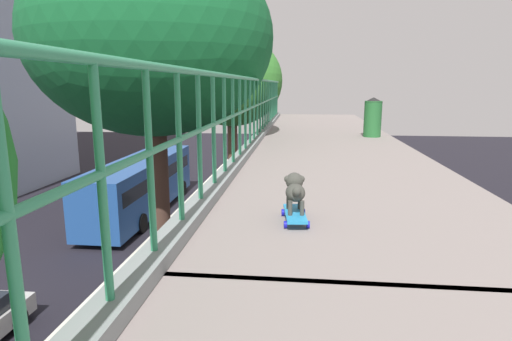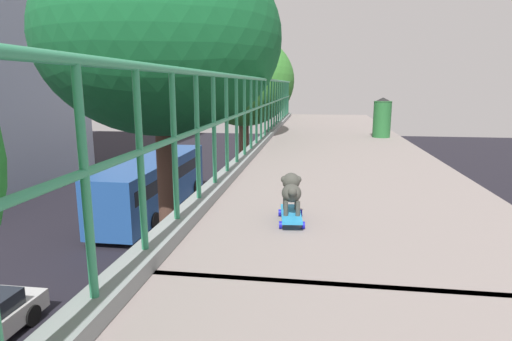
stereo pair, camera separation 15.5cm
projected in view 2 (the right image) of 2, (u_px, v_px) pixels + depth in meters
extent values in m
cube|color=gray|center=(375.00, 320.00, 2.56)|extent=(3.00, 28.72, 0.55)
cube|color=black|center=(380.00, 287.00, 2.40)|extent=(2.94, 0.06, 0.00)
cube|color=gray|center=(146.00, 256.00, 2.70)|extent=(0.20, 27.28, 0.10)
cylinder|color=#2E875D|center=(135.00, 66.00, 2.46)|extent=(0.06, 27.28, 0.06)
cylinder|color=#2E875D|center=(140.00, 152.00, 2.56)|extent=(0.04, 27.28, 0.04)
cylinder|color=#2E875D|center=(85.00, 185.00, 1.96)|extent=(0.04, 0.04, 1.14)
cylinder|color=#2E875D|center=(140.00, 161.00, 2.57)|extent=(0.04, 0.04, 1.14)
cylinder|color=#2E875D|center=(174.00, 147.00, 3.18)|extent=(0.04, 0.04, 1.14)
cylinder|color=#2E875D|center=(197.00, 137.00, 3.79)|extent=(0.04, 0.04, 1.14)
cylinder|color=#2E875D|center=(214.00, 130.00, 4.40)|extent=(0.04, 0.04, 1.14)
cylinder|color=#2E875D|center=(227.00, 124.00, 5.01)|extent=(0.04, 0.04, 1.14)
cylinder|color=#2E875D|center=(237.00, 120.00, 5.62)|extent=(0.04, 0.04, 1.14)
cylinder|color=#2E875D|center=(245.00, 117.00, 6.22)|extent=(0.04, 0.04, 1.14)
cylinder|color=#2E875D|center=(251.00, 114.00, 6.83)|extent=(0.04, 0.04, 1.14)
cylinder|color=#2E875D|center=(256.00, 111.00, 7.44)|extent=(0.04, 0.04, 1.14)
cylinder|color=#2E875D|center=(261.00, 109.00, 8.05)|extent=(0.04, 0.04, 1.14)
cylinder|color=#2E875D|center=(265.00, 108.00, 8.66)|extent=(0.04, 0.04, 1.14)
cylinder|color=#2E875D|center=(269.00, 106.00, 9.27)|extent=(0.04, 0.04, 1.14)
cylinder|color=#2E875D|center=(272.00, 105.00, 9.88)|extent=(0.04, 0.04, 1.14)
cylinder|color=#2E875D|center=(274.00, 104.00, 10.48)|extent=(0.04, 0.04, 1.14)
cylinder|color=#2E875D|center=(277.00, 103.00, 11.09)|extent=(0.04, 0.04, 1.14)
cylinder|color=#2E875D|center=(279.00, 102.00, 11.70)|extent=(0.04, 0.04, 1.14)
cylinder|color=#2E875D|center=(281.00, 101.00, 12.31)|extent=(0.04, 0.04, 1.14)
cylinder|color=#2E875D|center=(283.00, 100.00, 12.92)|extent=(0.04, 0.04, 1.14)
cylinder|color=#2E875D|center=(284.00, 100.00, 13.53)|extent=(0.04, 0.04, 1.14)
cylinder|color=#2E875D|center=(286.00, 99.00, 14.14)|extent=(0.04, 0.04, 1.14)
cylinder|color=#2E875D|center=(287.00, 98.00, 14.74)|extent=(0.04, 0.04, 1.14)
cylinder|color=#2E875D|center=(288.00, 98.00, 15.35)|extent=(0.04, 0.04, 1.14)
cylinder|color=black|center=(32.00, 315.00, 12.72)|extent=(0.20, 0.63, 0.63)
cube|color=#204A8F|center=(154.00, 183.00, 23.95)|extent=(2.47, 11.59, 2.80)
cube|color=black|center=(154.00, 175.00, 23.85)|extent=(2.49, 10.67, 0.70)
cylinder|color=black|center=(195.00, 187.00, 27.95)|extent=(0.28, 0.96, 0.96)
cylinder|color=black|center=(161.00, 186.00, 28.29)|extent=(0.28, 0.96, 0.96)
cylinder|color=black|center=(154.00, 222.00, 20.93)|extent=(0.28, 0.96, 0.96)
cylinder|color=black|center=(109.00, 220.00, 21.26)|extent=(0.28, 0.96, 0.96)
cylinder|color=#4B3228|center=(170.00, 248.00, 10.03)|extent=(0.46, 0.46, 6.72)
ellipsoid|color=#14592C|center=(161.00, 39.00, 9.08)|extent=(5.22, 5.22, 4.19)
cylinder|color=brown|center=(244.00, 178.00, 18.91)|extent=(0.44, 0.44, 6.17)
ellipsoid|color=#388230|center=(244.00, 81.00, 18.06)|extent=(4.35, 4.35, 3.90)
cube|color=#258CC8|center=(291.00, 214.00, 3.51)|extent=(0.22, 0.52, 0.02)
cylinder|color=#1517AC|center=(301.00, 213.00, 3.68)|extent=(0.03, 0.06, 0.06)
cylinder|color=#1517AC|center=(280.00, 213.00, 3.69)|extent=(0.03, 0.06, 0.06)
cylinder|color=#1517AC|center=(303.00, 225.00, 3.36)|extent=(0.03, 0.06, 0.06)
cylinder|color=#1517AC|center=(281.00, 225.00, 3.36)|extent=(0.03, 0.06, 0.06)
cylinder|color=#3F403A|center=(297.00, 202.00, 3.59)|extent=(0.04, 0.04, 0.12)
cylinder|color=#3F403A|center=(285.00, 202.00, 3.60)|extent=(0.04, 0.04, 0.12)
cylinder|color=#3F403A|center=(298.00, 208.00, 3.41)|extent=(0.04, 0.04, 0.12)
cylinder|color=#3F403A|center=(286.00, 208.00, 3.42)|extent=(0.04, 0.04, 0.12)
ellipsoid|color=#3F403A|center=(291.00, 193.00, 3.49)|extent=(0.19, 0.26, 0.15)
sphere|color=#3F403A|center=(291.00, 182.00, 3.57)|extent=(0.15, 0.15, 0.15)
ellipsoid|color=#334844|center=(291.00, 181.00, 3.64)|extent=(0.06, 0.07, 0.05)
sphere|color=#3F403A|center=(298.00, 179.00, 3.57)|extent=(0.06, 0.06, 0.06)
sphere|color=#3F403A|center=(284.00, 179.00, 3.57)|extent=(0.06, 0.06, 0.06)
sphere|color=#3F403A|center=(292.00, 192.00, 3.35)|extent=(0.07, 0.07, 0.07)
cylinder|color=#24652F|center=(382.00, 119.00, 9.20)|extent=(0.38, 0.38, 0.79)
cone|color=black|center=(383.00, 100.00, 9.12)|extent=(0.39, 0.39, 0.10)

